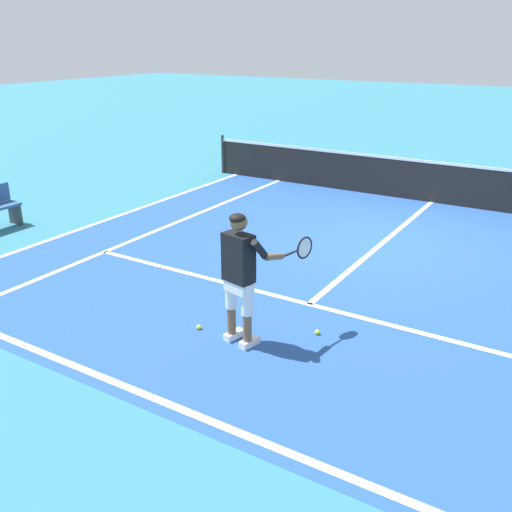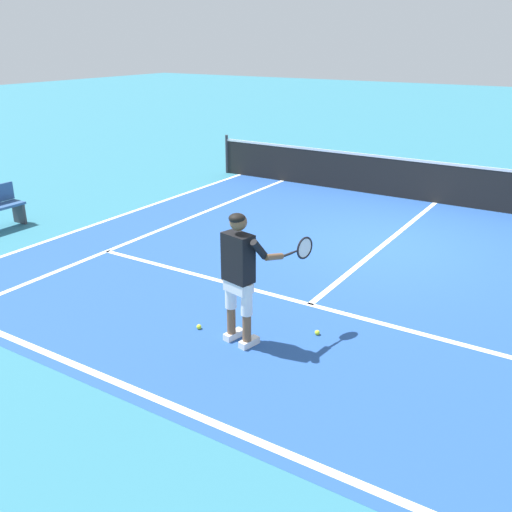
# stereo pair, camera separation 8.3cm
# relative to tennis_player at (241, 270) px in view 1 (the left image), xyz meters

# --- Properties ---
(ground_plane) EXTENTS (80.00, 80.00, 0.00)m
(ground_plane) POSITION_rel_tennis_player_xyz_m (0.24, 4.45, -0.99)
(ground_plane) COLOR teal
(court_inner_surface) EXTENTS (10.98, 9.73, 0.00)m
(court_inner_surface) POSITION_rel_tennis_player_xyz_m (0.24, 3.17, -0.99)
(court_inner_surface) COLOR #234C93
(court_inner_surface) RESTS_ON ground
(line_baseline) EXTENTS (10.98, 0.10, 0.01)m
(line_baseline) POSITION_rel_tennis_player_xyz_m (0.24, -1.50, -0.99)
(line_baseline) COLOR white
(line_baseline) RESTS_ON ground
(line_service) EXTENTS (8.23, 0.10, 0.01)m
(line_service) POSITION_rel_tennis_player_xyz_m (0.24, 1.43, -0.99)
(line_service) COLOR white
(line_service) RESTS_ON ground
(line_centre_service) EXTENTS (0.10, 6.40, 0.01)m
(line_centre_service) POSITION_rel_tennis_player_xyz_m (0.24, 4.63, -0.99)
(line_centre_service) COLOR white
(line_centre_service) RESTS_ON ground
(line_singles_left) EXTENTS (0.10, 9.33, 0.01)m
(line_singles_left) POSITION_rel_tennis_player_xyz_m (-3.87, 3.17, -0.99)
(line_singles_left) COLOR white
(line_singles_left) RESTS_ON ground
(line_doubles_left) EXTENTS (0.10, 9.33, 0.01)m
(line_doubles_left) POSITION_rel_tennis_player_xyz_m (-5.25, 3.17, -0.99)
(line_doubles_left) COLOR white
(line_doubles_left) RESTS_ON ground
(tennis_net) EXTENTS (11.96, 0.08, 1.07)m
(tennis_net) POSITION_rel_tennis_player_xyz_m (0.24, 7.83, -0.49)
(tennis_net) COLOR #333338
(tennis_net) RESTS_ON ground
(tennis_player) EXTENTS (0.82, 1.06, 1.71)m
(tennis_player) POSITION_rel_tennis_player_xyz_m (0.00, 0.00, 0.00)
(tennis_player) COLOR white
(tennis_player) RESTS_ON ground
(tennis_ball_near_feet) EXTENTS (0.07, 0.07, 0.07)m
(tennis_ball_near_feet) POSITION_rel_tennis_player_xyz_m (0.73, 0.69, -0.96)
(tennis_ball_near_feet) COLOR #CCE02D
(tennis_ball_near_feet) RESTS_ON ground
(tennis_ball_by_baseline) EXTENTS (0.07, 0.07, 0.07)m
(tennis_ball_by_baseline) POSITION_rel_tennis_player_xyz_m (-0.67, -0.01, -0.96)
(tennis_ball_by_baseline) COLOR #CCE02D
(tennis_ball_by_baseline) RESTS_ON ground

